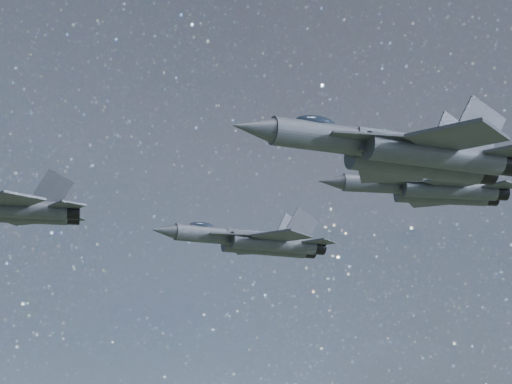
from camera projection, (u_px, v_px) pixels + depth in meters
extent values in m
cube|color=#2F333B|center=(14.00, 207.00, 66.81)|extent=(7.43, 1.82, 1.17)
cylinder|color=#2F333B|center=(17.00, 209.00, 65.92)|extent=(7.62, 1.89, 1.40)
cylinder|color=#2F333B|center=(19.00, 214.00, 67.62)|extent=(7.62, 1.89, 1.40)
cylinder|color=black|center=(72.00, 212.00, 66.66)|extent=(1.25, 1.37, 1.29)
cylinder|color=black|center=(72.00, 217.00, 68.37)|extent=(1.25, 1.37, 1.29)
cube|color=#2F333B|center=(13.00, 200.00, 63.88)|extent=(4.83, 5.01, 0.18)
cube|color=#2F333B|center=(19.00, 218.00, 69.68)|extent=(5.02, 5.13, 0.18)
cube|color=#2F333B|center=(67.00, 206.00, 65.54)|extent=(2.84, 2.93, 0.13)
cube|color=#2F333B|center=(68.00, 218.00, 69.46)|extent=(2.96, 3.01, 0.13)
cube|color=#2F333B|center=(53.00, 189.00, 66.61)|extent=(3.11, 0.60, 3.20)
cube|color=#2F333B|center=(54.00, 196.00, 68.74)|extent=(3.13, 0.45, 3.20)
cylinder|color=#2F333B|center=(214.00, 235.00, 83.79)|extent=(8.04, 2.85, 1.66)
cone|color=#2F333B|center=(164.00, 231.00, 81.83)|extent=(2.75, 1.86, 1.49)
ellipsoid|color=#19212D|center=(201.00, 226.00, 83.50)|extent=(2.68, 1.49, 0.82)
cube|color=#2F333B|center=(265.00, 240.00, 85.90)|extent=(8.87, 2.92, 1.38)
cylinder|color=#2F333B|center=(273.00, 243.00, 84.99)|extent=(9.09, 3.01, 1.66)
cylinder|color=#2F333B|center=(265.00, 247.00, 86.88)|extent=(9.09, 3.01, 1.66)
cylinder|color=black|center=(317.00, 247.00, 86.87)|extent=(1.60, 1.73, 1.53)
cylinder|color=black|center=(308.00, 251.00, 88.76)|extent=(1.60, 1.73, 1.53)
cube|color=#2F333B|center=(237.00, 235.00, 83.21)|extent=(5.58, 1.38, 0.13)
cube|color=#2F333B|center=(226.00, 241.00, 85.76)|extent=(5.61, 2.98, 0.13)
cube|color=#2F333B|center=(282.00, 236.00, 82.70)|extent=(6.05, 6.11, 0.21)
cube|color=#2F333B|center=(253.00, 249.00, 89.12)|extent=(5.52, 5.80, 0.21)
cube|color=#2F333B|center=(320.00, 242.00, 85.53)|extent=(3.58, 3.61, 0.16)
cube|color=#2F333B|center=(298.00, 251.00, 89.88)|extent=(3.25, 3.37, 0.16)
cube|color=#2F333B|center=(302.00, 226.00, 86.46)|extent=(3.71, 0.62, 3.79)
cube|color=#2F333B|center=(291.00, 231.00, 88.82)|extent=(3.64, 1.03, 3.79)
cylinder|color=#2F333B|center=(336.00, 139.00, 50.15)|extent=(8.21, 2.69, 1.70)
cone|color=#2F333B|center=(253.00, 128.00, 48.29)|extent=(2.78, 1.84, 1.52)
ellipsoid|color=#19212D|center=(315.00, 123.00, 49.90)|extent=(2.71, 1.46, 0.84)
cube|color=#2F333B|center=(419.00, 151.00, 52.17)|extent=(9.06, 2.73, 1.42)
cylinder|color=#2F333B|center=(435.00, 154.00, 51.22)|extent=(9.29, 2.82, 1.70)
cylinder|color=#2F333B|center=(416.00, 164.00, 53.17)|extent=(9.29, 2.82, 1.70)
cylinder|color=black|center=(504.00, 163.00, 53.01)|extent=(1.60, 1.73, 1.57)
cylinder|color=black|center=(483.00, 172.00, 54.96)|extent=(1.60, 1.73, 1.57)
cube|color=#2F333B|center=(378.00, 137.00, 49.50)|extent=(5.73, 1.58, 0.13)
cube|color=#2F333B|center=(354.00, 152.00, 52.14)|extent=(5.75, 2.90, 0.13)
cube|color=#2F333B|center=(457.00, 137.00, 48.85)|extent=(6.17, 6.24, 0.22)
cube|color=#2F333B|center=(391.00, 171.00, 55.50)|extent=(5.72, 5.99, 0.22)
cube|color=#2F333B|center=(464.00, 174.00, 56.14)|extent=(3.37, 3.48, 0.16)
cube|color=#2F333B|center=(480.00, 126.00, 52.63)|extent=(3.80, 0.61, 3.88)
cube|color=#2F333B|center=(454.00, 139.00, 55.08)|extent=(3.74, 0.95, 3.88)
cylinder|color=#2F333B|center=(385.00, 184.00, 71.64)|extent=(7.22, 2.05, 1.50)
cone|color=#2F333B|center=(331.00, 182.00, 70.86)|extent=(2.41, 1.52, 1.35)
ellipsoid|color=#19212D|center=(371.00, 175.00, 71.63)|extent=(2.36, 1.19, 0.74)
cube|color=#2F333B|center=(441.00, 188.00, 72.48)|extent=(7.98, 2.05, 1.25)
cylinder|color=#2F333B|center=(450.00, 190.00, 71.51)|extent=(8.18, 2.13, 1.50)
cylinder|color=#2F333B|center=(441.00, 196.00, 73.34)|extent=(8.18, 2.13, 1.50)
cylinder|color=black|center=(500.00, 192.00, 72.26)|extent=(1.36, 1.48, 1.39)
cylinder|color=black|center=(490.00, 198.00, 74.09)|extent=(1.36, 1.48, 1.39)
cube|color=#2F333B|center=(410.00, 183.00, 70.67)|extent=(5.10, 2.36, 0.12)
cube|color=#2F333B|center=(399.00, 191.00, 73.14)|extent=(5.09, 1.62, 0.12)
cube|color=#2F333B|center=(459.00, 180.00, 69.33)|extent=(5.16, 5.36, 0.19)
cube|color=#2F333B|center=(429.00, 200.00, 75.56)|extent=(5.40, 5.50, 0.19)
cube|color=#2F333B|center=(502.00, 186.00, 71.06)|extent=(3.03, 3.12, 0.14)
cube|color=#2F333B|center=(479.00, 199.00, 75.27)|extent=(3.19, 3.24, 0.14)
cube|color=#2F333B|center=(481.00, 170.00, 72.23)|extent=(3.33, 0.68, 3.43)
cube|color=#2F333B|center=(469.00, 177.00, 74.52)|extent=(3.35, 0.50, 3.43)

